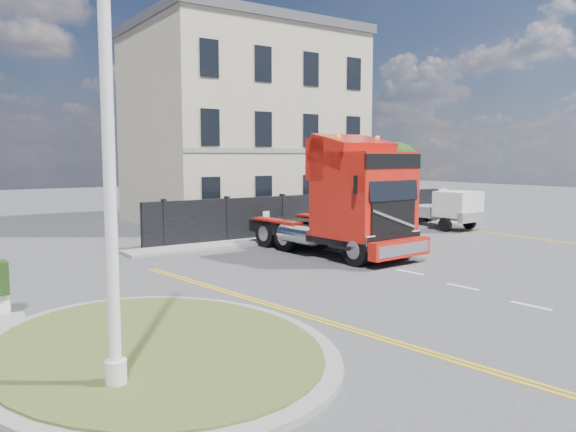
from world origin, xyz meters
TOP-DOWN VIEW (x-y plane):
  - ground at (0.00, 0.00)m, footprint 120.00×120.00m
  - traffic_island at (-7.00, -3.00)m, footprint 6.80×6.80m
  - hoarding_fence at (6.55, 9.00)m, footprint 18.80×0.25m
  - georgian_building at (6.00, 16.50)m, footprint 12.30×10.30m
  - tree at (14.38, 12.10)m, footprint 3.20×3.20m
  - pavement_far at (6.00, 8.10)m, footprint 20.00×1.60m
  - truck at (3.27, 3.14)m, footprint 3.37×7.82m
  - flatbed_pickup at (13.10, 6.52)m, footprint 2.34×5.09m
  - lamppost_island at (-8.24, -4.55)m, footprint 0.28×0.55m

SIDE VIEW (x-z plane):
  - ground at x=0.00m, z-range 0.00..0.00m
  - pavement_far at x=6.00m, z-range 0.00..0.12m
  - traffic_island at x=-7.00m, z-range 0.00..0.16m
  - hoarding_fence at x=6.55m, z-range 0.00..2.00m
  - flatbed_pickup at x=13.10m, z-range 0.08..2.14m
  - truck at x=3.27m, z-range -0.24..4.34m
  - tree at x=14.38m, z-range 0.65..5.45m
  - lamppost_island at x=-8.24m, z-range 0.18..9.17m
  - georgian_building at x=6.00m, z-range -0.63..12.17m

